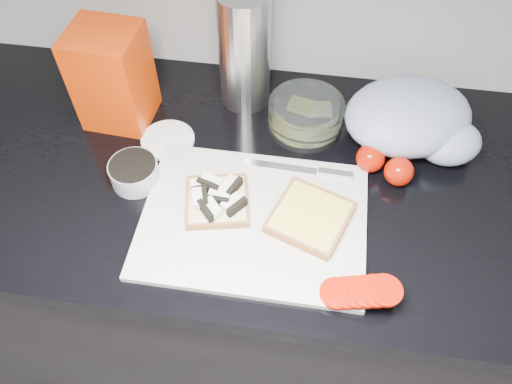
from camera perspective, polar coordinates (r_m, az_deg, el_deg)
base_cabinet at (r=1.37m, az=3.14°, el=-10.34°), size 3.50×0.60×0.86m
countertop at (r=0.99m, az=4.28°, el=1.41°), size 3.50×0.64×0.04m
cutting_board at (r=0.90m, az=-0.28°, el=-3.21°), size 0.40×0.30×0.01m
bread_left at (r=0.90m, az=-4.53°, el=-0.85°), size 0.14×0.14×0.04m
bread_right at (r=0.89m, az=6.20°, el=-2.87°), size 0.17×0.17×0.02m
tomato_slices at (r=0.82m, az=11.86°, el=-11.09°), size 0.14×0.08×0.03m
knife at (r=0.96m, az=6.39°, el=2.45°), size 0.21×0.02×0.01m
seed_tub at (r=0.96m, az=-13.76°, el=2.26°), size 0.09×0.09×0.05m
tub_lid at (r=1.04m, az=-10.05°, el=5.89°), size 0.12×0.12×0.01m
glass_bowl at (r=1.03m, az=5.69°, el=8.73°), size 0.15×0.15×0.06m
bread_bag at (r=1.05m, az=-16.06°, el=12.52°), size 0.14×0.13×0.21m
steel_canister at (r=1.03m, az=-1.33°, el=15.90°), size 0.10×0.10×0.25m
grocery_bag at (r=1.04m, az=17.57°, el=7.91°), size 0.31×0.28×0.11m
whole_tomatoes at (r=0.97m, az=14.47°, el=3.02°), size 0.11×0.08×0.06m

